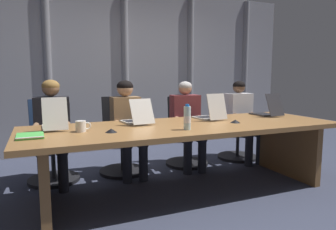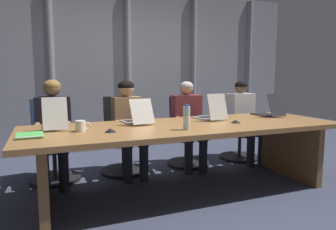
% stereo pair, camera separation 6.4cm
% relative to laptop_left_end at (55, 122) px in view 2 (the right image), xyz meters
% --- Properties ---
extents(ground_plane, '(12.27, 12.27, 0.00)m').
position_rel_laptop_left_end_xyz_m(ground_plane, '(1.31, -0.26, -0.80)').
color(ground_plane, '#383D51').
extents(conference_table, '(3.37, 1.13, 0.74)m').
position_rel_laptop_left_end_xyz_m(conference_table, '(1.31, -0.26, -0.21)').
color(conference_table, olive).
rests_on(conference_table, ground_plane).
extents(curtain_backdrop, '(6.13, 0.17, 2.70)m').
position_rel_laptop_left_end_xyz_m(curtain_backdrop, '(1.30, 1.99, 0.55)').
color(curtain_backdrop, '#9999A0').
rests_on(curtain_backdrop, ground_plane).
extents(laptop_left_end, '(0.23, 0.43, 0.32)m').
position_rel_laptop_left_end_xyz_m(laptop_left_end, '(0.00, 0.00, 0.00)').
color(laptop_left_end, beige).
rests_on(laptop_left_end, conference_table).
extents(laptop_left_mid, '(0.29, 0.45, 0.28)m').
position_rel_laptop_left_end_xyz_m(laptop_left_mid, '(0.85, 0.03, -0.01)').
color(laptop_left_mid, beige).
rests_on(laptop_left_mid, conference_table).
extents(laptop_center, '(0.28, 0.43, 0.31)m').
position_rel_laptop_left_end_xyz_m(laptop_center, '(1.74, -0.02, -0.00)').
color(laptop_center, beige).
rests_on(laptop_center, conference_table).
extents(laptop_right_mid, '(0.24, 0.43, 0.29)m').
position_rel_laptop_left_end_xyz_m(laptop_right_mid, '(2.60, -0.01, -0.00)').
color(laptop_right_mid, '#2D2D33').
rests_on(laptop_right_mid, conference_table).
extents(office_chair_left_end, '(0.60, 0.61, 0.98)m').
position_rel_laptop_left_end_xyz_m(office_chair_left_end, '(-0.01, 0.70, -0.43)').
color(office_chair_left_end, navy).
rests_on(office_chair_left_end, ground_plane).
extents(office_chair_left_mid, '(0.60, 0.60, 0.98)m').
position_rel_laptop_left_end_xyz_m(office_chair_left_mid, '(0.84, 0.70, -0.43)').
color(office_chair_left_mid, black).
rests_on(office_chair_left_mid, ground_plane).
extents(office_chair_center, '(0.60, 0.61, 0.96)m').
position_rel_laptop_left_end_xyz_m(office_chair_center, '(1.78, 0.70, -0.44)').
color(office_chair_center, black).
rests_on(office_chair_center, ground_plane).
extents(office_chair_right_mid, '(0.60, 0.60, 0.93)m').
position_rel_laptop_left_end_xyz_m(office_chair_right_mid, '(2.64, 0.70, -0.45)').
color(office_chair_right_mid, '#2D2D38').
rests_on(office_chair_right_mid, ground_plane).
extents(person_left_end, '(0.43, 0.57, 1.21)m').
position_rel_laptop_left_end_xyz_m(person_left_end, '(-0.00, 0.54, -0.11)').
color(person_left_end, black).
rests_on(person_left_end, ground_plane).
extents(person_left_mid, '(0.37, 0.55, 1.20)m').
position_rel_laptop_left_end_xyz_m(person_left_mid, '(0.89, 0.54, -0.11)').
color(person_left_mid, olive).
rests_on(person_left_mid, ground_plane).
extents(person_center, '(0.43, 0.57, 1.18)m').
position_rel_laptop_left_end_xyz_m(person_center, '(1.72, 0.54, -0.13)').
color(person_center, brown).
rests_on(person_center, ground_plane).
extents(person_right_mid, '(0.41, 0.56, 1.18)m').
position_rel_laptop_left_end_xyz_m(person_right_mid, '(2.62, 0.54, -0.13)').
color(person_right_mid, silver).
rests_on(person_right_mid, ground_plane).
extents(water_bottle_primary, '(0.07, 0.07, 0.25)m').
position_rel_laptop_left_end_xyz_m(water_bottle_primary, '(1.18, -0.55, 0.05)').
color(water_bottle_primary, silver).
rests_on(water_bottle_primary, conference_table).
extents(coffee_mug_near, '(0.14, 0.10, 0.10)m').
position_rel_laptop_left_end_xyz_m(coffee_mug_near, '(0.22, -0.26, -0.01)').
color(coffee_mug_near, white).
rests_on(coffee_mug_near, conference_table).
extents(conference_mic_left_side, '(0.11, 0.11, 0.03)m').
position_rel_laptop_left_end_xyz_m(conference_mic_left_side, '(1.87, -0.36, -0.04)').
color(conference_mic_left_side, black).
rests_on(conference_mic_left_side, conference_table).
extents(conference_mic_middle, '(0.11, 0.11, 0.03)m').
position_rel_laptop_left_end_xyz_m(conference_mic_middle, '(0.47, -0.39, -0.04)').
color(conference_mic_middle, black).
rests_on(conference_mic_middle, conference_table).
extents(spiral_notepad, '(0.22, 0.31, 0.03)m').
position_rel_laptop_left_end_xyz_m(spiral_notepad, '(-0.22, -0.33, -0.05)').
color(spiral_notepad, '#4CB74C').
rests_on(spiral_notepad, conference_table).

